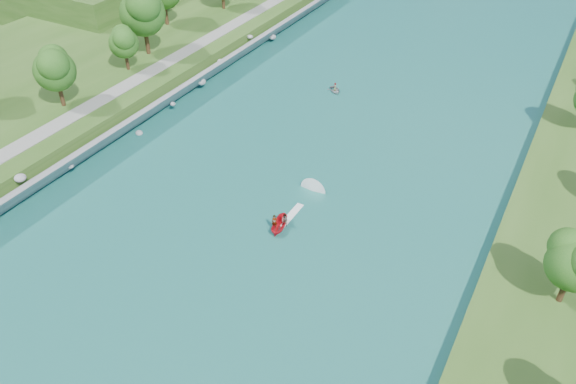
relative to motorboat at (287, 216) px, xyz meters
The scene contains 8 objects.
ground 8.29m from the motorboat, 123.24° to the right, with size 260.00×260.00×0.00m, color #2D5119.
river_water 13.87m from the motorboat, 109.09° to the left, with size 55.00×240.00×0.10m, color #175859.
berm_west 56.09m from the motorboat, 166.50° to the left, with size 45.00×240.00×3.50m, color #2D5119.
riprap_bank 32.74m from the motorboat, 158.23° to the left, with size 4.22×236.00×4.56m.
riverside_path 39.38m from the motorboat, 160.53° to the left, with size 3.00×200.00×0.10m, color gray.
trees_west 47.07m from the motorboat, behind, with size 17.59×152.21×13.99m.
motorboat is the anchor object (origin of this frame).
raft 35.40m from the motorboat, 105.68° to the left, with size 3.62×3.69×1.57m.
Camera 1 is at (30.08, -39.08, 43.68)m, focal length 35.00 mm.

